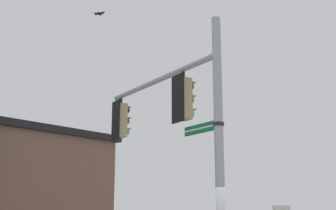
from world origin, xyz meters
name	(u,v)px	position (x,y,z in m)	size (l,w,h in m)	color
signal_pole	(219,155)	(0.00, 0.00, 3.20)	(0.21, 0.21, 6.40)	#ADB2B7
mast_arm	(158,80)	(-2.52, -0.10, 5.50)	(0.16, 0.16, 5.05)	#ADB2B7
traffic_light_nearest_pole	(184,99)	(-1.33, -0.03, 4.72)	(0.54, 0.49, 1.31)	black
traffic_light_mid_inner	(121,120)	(-4.71, -0.17, 4.72)	(0.54, 0.49, 1.31)	black
street_name_sign	(206,127)	(-0.43, -0.02, 3.87)	(1.40, 0.25, 0.22)	#147238
bird_flying	(99,14)	(-6.34, -0.38, 8.89)	(0.35, 0.34, 0.10)	black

